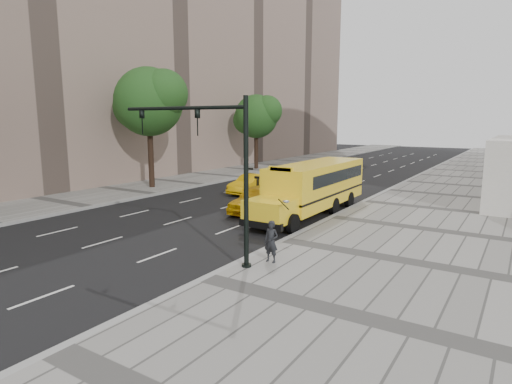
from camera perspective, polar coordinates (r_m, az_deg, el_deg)
The scene contains 13 objects.
ground at distance 27.38m, azimuth -1.65°, elevation -2.07°, with size 140.00×140.00×0.00m, color black.
sidewalk_museum at distance 23.02m, azimuth 23.96°, elevation -5.00°, with size 12.00×140.00×0.15m, color gray.
sidewalk_far at distance 34.68m, azimuth -16.83°, elevation 0.13°, with size 6.00×140.00×0.15m, color gray.
curb_museum at distance 24.57m, azimuth 10.01°, elevation -3.41°, with size 0.30×140.00×0.15m, color gray.
curb_far at distance 32.48m, azimuth -13.38°, elevation -0.34°, with size 0.30×140.00×0.15m, color gray.
building_far at distance 48.02m, azimuth -14.80°, elevation 21.91°, with size 10.00×80.00×32.00m, color gray.
tree_b at distance 35.28m, azimuth -14.01°, elevation 11.67°, with size 6.06×5.39×9.63m.
tree_c at distance 47.46m, azimuth 0.12°, elevation 10.10°, with size 5.33×4.74×8.26m.
school_bus at distance 25.68m, azimuth 7.84°, elevation 1.06°, with size 2.96×11.56×3.19m.
taxi_near at distance 25.93m, azimuth 0.18°, elevation -0.89°, with size 1.93×4.80×1.64m, color #DBA109.
taxi_far at distance 32.48m, azimuth -0.72°, elevation 1.09°, with size 1.53×4.39×1.45m, color #DBA109.
pedestrian at distance 16.44m, azimuth 2.04°, elevation -6.63°, with size 0.59×0.39×1.62m, color black.
traffic_signal at distance 16.15m, azimuth -5.49°, elevation 4.37°, with size 6.18×0.36×6.40m.
Camera 1 is at (15.13, -22.13, 5.57)m, focal length 30.00 mm.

